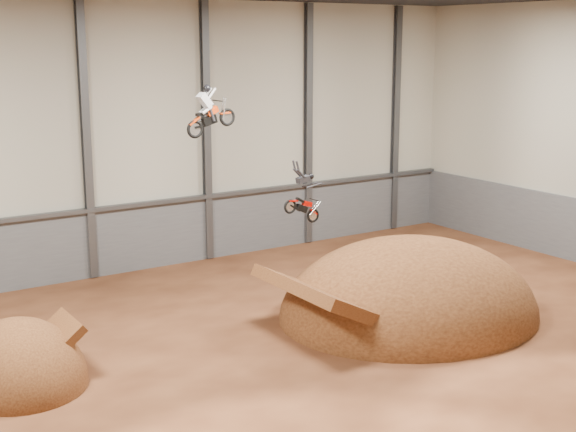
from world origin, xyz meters
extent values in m
plane|color=#432112|center=(0.00, 0.00, 0.00)|extent=(40.00, 40.00, 0.00)
cube|color=beige|center=(0.00, 15.00, 7.00)|extent=(40.00, 0.10, 14.00)
cube|color=#5B5E64|center=(0.00, 14.90, 1.75)|extent=(39.80, 0.18, 3.50)
cube|color=#47494F|center=(0.00, 14.75, 3.55)|extent=(39.80, 0.35, 0.20)
cube|color=#47494F|center=(-3.33, 14.80, 7.00)|extent=(0.40, 0.36, 13.90)
cube|color=#47494F|center=(3.33, 14.80, 7.00)|extent=(0.40, 0.36, 13.90)
cube|color=#47494F|center=(10.00, 14.80, 7.00)|extent=(0.40, 0.36, 13.90)
cube|color=#47494F|center=(16.67, 14.80, 7.00)|extent=(0.40, 0.36, 13.90)
ellipsoid|color=#432210|center=(-10.05, 3.73, 0.00)|extent=(4.69, 5.41, 4.69)
ellipsoid|color=#432210|center=(6.34, 1.61, 0.00)|extent=(11.91, 10.54, 6.87)
camera|label=1|loc=(-16.62, -23.61, 11.93)|focal=50.00mm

